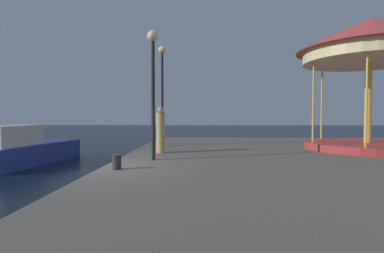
% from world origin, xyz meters
% --- Properties ---
extents(ground_plane, '(120.00, 120.00, 0.00)m').
position_xyz_m(ground_plane, '(0.00, 0.00, 0.00)').
color(ground_plane, black).
extents(quay_dock, '(14.57, 22.08, 0.80)m').
position_xyz_m(quay_dock, '(7.29, 0.00, 0.40)').
color(quay_dock, '#5B564F').
rests_on(quay_dock, ground).
extents(motorboat_blue, '(2.35, 5.85, 1.83)m').
position_xyz_m(motorboat_blue, '(-5.19, 4.74, 0.68)').
color(motorboat_blue, navy).
rests_on(motorboat_blue, ground).
extents(carousel, '(5.92, 5.92, 5.56)m').
position_xyz_m(carousel, '(9.92, 4.38, 4.95)').
color(carousel, '#B23333').
rests_on(carousel, quay_dock).
extents(lamp_post_near_edge, '(0.36, 0.36, 4.21)m').
position_xyz_m(lamp_post_near_edge, '(1.25, 1.10, 3.69)').
color(lamp_post_near_edge, black).
rests_on(lamp_post_near_edge, quay_dock).
extents(lamp_post_mid_promenade, '(0.36, 0.36, 4.74)m').
position_xyz_m(lamp_post_mid_promenade, '(0.95, 5.52, 4.00)').
color(lamp_post_mid_promenade, black).
rests_on(lamp_post_mid_promenade, quay_dock).
extents(bollard_north, '(0.24, 0.24, 0.40)m').
position_xyz_m(bollard_north, '(0.53, -0.59, 1.00)').
color(bollard_north, '#2D2D33').
rests_on(bollard_north, quay_dock).
extents(person_mid_promenade, '(0.34, 0.34, 1.80)m').
position_xyz_m(person_mid_promenade, '(1.22, 2.99, 1.64)').
color(person_mid_promenade, tan).
rests_on(person_mid_promenade, quay_dock).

